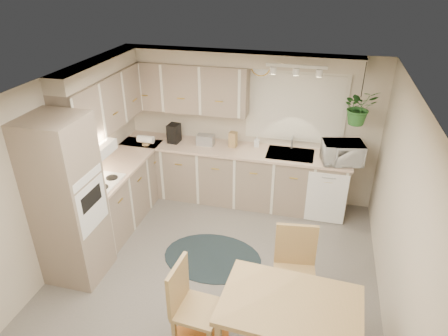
{
  "coord_description": "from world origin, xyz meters",
  "views": [
    {
      "loc": [
        1.07,
        -3.75,
        3.57
      ],
      "look_at": [
        -0.02,
        0.55,
        1.24
      ],
      "focal_mm": 32.0,
      "sensor_mm": 36.0,
      "label": 1
    }
  ],
  "objects_px": {
    "chair_left": "(198,308)",
    "dining_table": "(288,334)",
    "braided_rug": "(212,257)",
    "microwave": "(343,151)",
    "chair_back": "(295,275)"
  },
  "relations": [
    {
      "from": "dining_table",
      "to": "chair_left",
      "type": "relative_size",
      "value": 1.3
    },
    {
      "from": "braided_rug",
      "to": "microwave",
      "type": "xyz_separation_m",
      "value": [
        1.56,
        1.42,
        1.13
      ]
    },
    {
      "from": "braided_rug",
      "to": "microwave",
      "type": "relative_size",
      "value": 2.35
    },
    {
      "from": "chair_back",
      "to": "braided_rug",
      "type": "xyz_separation_m",
      "value": [
        -1.12,
        0.64,
        -0.51
      ]
    },
    {
      "from": "chair_left",
      "to": "dining_table",
      "type": "bearing_deg",
      "value": 93.73
    },
    {
      "from": "braided_rug",
      "to": "microwave",
      "type": "bearing_deg",
      "value": 42.21
    },
    {
      "from": "dining_table",
      "to": "microwave",
      "type": "xyz_separation_m",
      "value": [
        0.44,
        2.74,
        0.73
      ]
    },
    {
      "from": "chair_left",
      "to": "microwave",
      "type": "bearing_deg",
      "value": 158.6
    },
    {
      "from": "braided_rug",
      "to": "dining_table",
      "type": "bearing_deg",
      "value": -49.74
    },
    {
      "from": "dining_table",
      "to": "microwave",
      "type": "height_order",
      "value": "microwave"
    },
    {
      "from": "chair_back",
      "to": "microwave",
      "type": "distance_m",
      "value": 2.19
    },
    {
      "from": "chair_left",
      "to": "microwave",
      "type": "xyz_separation_m",
      "value": [
        1.33,
        2.73,
        0.64
      ]
    },
    {
      "from": "chair_left",
      "to": "chair_back",
      "type": "height_order",
      "value": "chair_back"
    },
    {
      "from": "chair_back",
      "to": "microwave",
      "type": "height_order",
      "value": "microwave"
    },
    {
      "from": "chair_left",
      "to": "braided_rug",
      "type": "xyz_separation_m",
      "value": [
        -0.23,
        1.31,
        -0.48
      ]
    }
  ]
}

